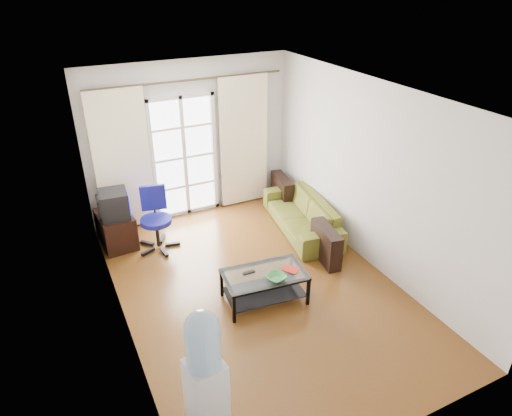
{
  "coord_description": "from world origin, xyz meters",
  "views": [
    {
      "loc": [
        -2.28,
        -4.59,
        3.99
      ],
      "look_at": [
        0.15,
        0.35,
        1.06
      ],
      "focal_mm": 32.0,
      "sensor_mm": 36.0,
      "label": 1
    }
  ],
  "objects_px": {
    "tv_stand": "(116,229)",
    "task_chair": "(157,231)",
    "coffee_table": "(264,283)",
    "water_cooler": "(205,379)",
    "sofa": "(302,214)",
    "crt_tv": "(113,204)"
  },
  "relations": [
    {
      "from": "tv_stand",
      "to": "task_chair",
      "type": "bearing_deg",
      "value": -37.52
    },
    {
      "from": "coffee_table",
      "to": "water_cooler",
      "type": "relative_size",
      "value": 0.75
    },
    {
      "from": "tv_stand",
      "to": "task_chair",
      "type": "distance_m",
      "value": 0.68
    },
    {
      "from": "sofa",
      "to": "coffee_table",
      "type": "bearing_deg",
      "value": -36.42
    },
    {
      "from": "sofa",
      "to": "crt_tv",
      "type": "xyz_separation_m",
      "value": [
        -2.91,
        0.83,
        0.47
      ]
    },
    {
      "from": "coffee_table",
      "to": "water_cooler",
      "type": "distance_m",
      "value": 2.18
    },
    {
      "from": "coffee_table",
      "to": "water_cooler",
      "type": "bearing_deg",
      "value": -131.27
    },
    {
      "from": "sofa",
      "to": "task_chair",
      "type": "relative_size",
      "value": 2.01
    },
    {
      "from": "water_cooler",
      "to": "tv_stand",
      "type": "bearing_deg",
      "value": 83.85
    },
    {
      "from": "crt_tv",
      "to": "water_cooler",
      "type": "bearing_deg",
      "value": -83.71
    },
    {
      "from": "coffee_table",
      "to": "task_chair",
      "type": "distance_m",
      "value": 2.14
    },
    {
      "from": "coffee_table",
      "to": "tv_stand",
      "type": "bearing_deg",
      "value": 122.85
    },
    {
      "from": "water_cooler",
      "to": "task_chair",
      "type": "bearing_deg",
      "value": 74.8
    },
    {
      "from": "sofa",
      "to": "tv_stand",
      "type": "relative_size",
      "value": 2.71
    },
    {
      "from": "coffee_table",
      "to": "water_cooler",
      "type": "height_order",
      "value": "water_cooler"
    },
    {
      "from": "tv_stand",
      "to": "crt_tv",
      "type": "bearing_deg",
      "value": -91.9
    },
    {
      "from": "crt_tv",
      "to": "water_cooler",
      "type": "relative_size",
      "value": 0.32
    },
    {
      "from": "crt_tv",
      "to": "task_chair",
      "type": "xyz_separation_m",
      "value": [
        0.56,
        -0.3,
        -0.46
      ]
    },
    {
      "from": "sofa",
      "to": "coffee_table",
      "type": "xyz_separation_m",
      "value": [
        -1.43,
        -1.4,
        0.0
      ]
    },
    {
      "from": "coffee_table",
      "to": "tv_stand",
      "type": "xyz_separation_m",
      "value": [
        -1.48,
        2.3,
        -0.01
      ]
    },
    {
      "from": "sofa",
      "to": "crt_tv",
      "type": "distance_m",
      "value": 3.06
    },
    {
      "from": "tv_stand",
      "to": "task_chair",
      "type": "xyz_separation_m",
      "value": [
        0.57,
        -0.37,
        0.02
      ]
    }
  ]
}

